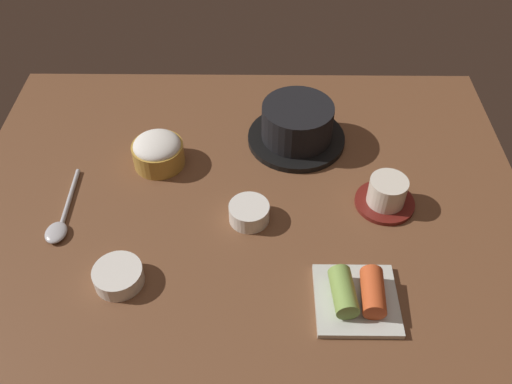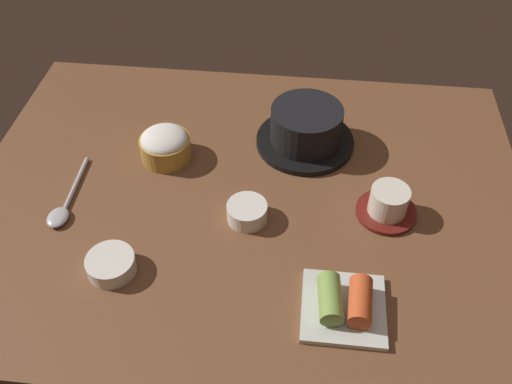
{
  "view_description": "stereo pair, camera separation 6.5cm",
  "coord_description": "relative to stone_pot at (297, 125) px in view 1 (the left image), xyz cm",
  "views": [
    {
      "loc": [
        2.64,
        -66.95,
        72.22
      ],
      "look_at": [
        2.0,
        -2.0,
        5.0
      ],
      "focal_mm": 38.09,
      "sensor_mm": 36.0,
      "label": 1
    },
    {
      "loc": [
        9.09,
        -66.57,
        72.22
      ],
      "look_at": [
        2.0,
        -2.0,
        5.0
      ],
      "focal_mm": 38.09,
      "sensor_mm": 36.0,
      "label": 2
    }
  ],
  "objects": [
    {
      "name": "banchan_cup_center",
      "position": [
        -8.91,
        -20.74,
        -2.16
      ],
      "size": [
        6.92,
        6.92,
        3.25
      ],
      "color": "white",
      "rests_on": "dining_table"
    },
    {
      "name": "dining_table",
      "position": [
        -9.77,
        -15.18,
        -4.91
      ],
      "size": [
        100.0,
        76.0,
        2.0
      ],
      "primitive_type": "cube",
      "color": "brown",
      "rests_on": "ground"
    },
    {
      "name": "tea_cup_with_saucer",
      "position": [
        14.84,
        -16.98,
        -1.39
      ],
      "size": [
        10.43,
        10.43,
        5.65
      ],
      "color": "maroon",
      "rests_on": "dining_table"
    },
    {
      "name": "side_bowl_near",
      "position": [
        -28.74,
        -33.82,
        -2.35
      ],
      "size": [
        7.67,
        7.67,
        2.88
      ],
      "color": "white",
      "rests_on": "dining_table"
    },
    {
      "name": "rice_bowl",
      "position": [
        -26.13,
        -6.8,
        -0.83
      ],
      "size": [
        9.59,
        9.59,
        6.1
      ],
      "color": "#B78C38",
      "rests_on": "dining_table"
    },
    {
      "name": "kimchi_plate",
      "position": [
        7.45,
        -37.17,
        -2.2
      ],
      "size": [
        12.39,
        12.39,
        4.48
      ],
      "color": "silver",
      "rests_on": "dining_table"
    },
    {
      "name": "stone_pot",
      "position": [
        0.0,
        0.0,
        0.0
      ],
      "size": [
        19.09,
        19.09,
        8.26
      ],
      "color": "black",
      "rests_on": "dining_table"
    },
    {
      "name": "spoon",
      "position": [
        -40.91,
        -22.27,
        -3.29
      ],
      "size": [
        3.6,
        17.6,
        1.35
      ],
      "color": "#B7B7BC",
      "rests_on": "dining_table"
    }
  ]
}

